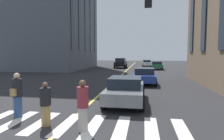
# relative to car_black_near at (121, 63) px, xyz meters

# --- Properties ---
(lane_centre_line) EXTENTS (80.00, 0.16, 0.01)m
(lane_centre_line) POSITION_rel_car_black_near_xyz_m (-12.99, -1.59, -0.96)
(lane_centre_line) COLOR #D8C64C
(lane_centre_line) RESTS_ON ground_plane
(crosswalk_marking) EXTENTS (2.40, 8.45, 0.01)m
(crosswalk_marking) POSITION_rel_car_black_near_xyz_m (-29.82, -1.59, -0.96)
(crosswalk_marking) COLOR silver
(crosswalk_marking) RESTS_ON ground_plane
(car_black_near) EXTENTS (4.70, 2.14, 1.88)m
(car_black_near) POSITION_rel_car_black_near_xyz_m (0.00, 0.00, 0.00)
(car_black_near) COLOR black
(car_black_near) RESTS_ON ground_plane
(car_blue_far) EXTENTS (4.40, 1.95, 1.37)m
(car_blue_far) POSITION_rel_car_black_near_xyz_m (-19.36, -4.37, -0.27)
(car_blue_far) COLOR navy
(car_blue_far) RESTS_ON ground_plane
(car_white_oncoming) EXTENTS (4.40, 1.95, 1.37)m
(car_white_oncoming) POSITION_rel_car_black_near_xyz_m (6.83, -4.95, -0.27)
(car_white_oncoming) COLOR silver
(car_white_oncoming) RESTS_ON ground_plane
(car_grey_parked_a) EXTENTS (4.40, 1.95, 1.37)m
(car_grey_parked_a) POSITION_rel_car_black_near_xyz_m (-26.36, -3.40, -0.27)
(car_grey_parked_a) COLOR slate
(car_grey_parked_a) RESTS_ON ground_plane
(car_green_parked_b) EXTENTS (4.40, 1.95, 1.37)m
(car_green_parked_b) POSITION_rel_car_black_near_xyz_m (-2.36, -6.49, -0.27)
(car_green_parked_b) COLOR #1E6038
(car_green_parked_b) RESTS_ON ground_plane
(pedestrian_near) EXTENTS (0.38, 0.38, 1.70)m
(pedestrian_near) POSITION_rel_car_black_near_xyz_m (-30.32, -2.37, -0.12)
(pedestrian_near) COLOR beige
(pedestrian_near) RESTS_ON ground_plane
(pedestrian_companion) EXTENTS (0.50, 0.38, 1.79)m
(pedestrian_companion) POSITION_rel_car_black_near_xyz_m (-29.40, 0.65, -0.07)
(pedestrian_companion) COLOR #2D4C7F
(pedestrian_companion) RESTS_ON ground_plane
(pedestrian_far) EXTENTS (0.38, 0.38, 1.55)m
(pedestrian_far) POSITION_rel_car_black_near_xyz_m (-30.06, -0.91, -0.20)
(pedestrian_far) COLOR #997F4C
(pedestrian_far) RESTS_ON ground_plane
(traffic_light_mast) EXTENTS (0.36, 4.59, 5.50)m
(traffic_light_mast) POSITION_rel_car_black_near_xyz_m (-27.89, -6.66, 2.95)
(traffic_light_mast) COLOR #595B60
(traffic_light_mast) RESTS_ON ground_plane
(building_left_near) EXTENTS (16.47, 11.06, 23.16)m
(building_left_near) POSITION_rel_car_black_near_xyz_m (-2.90, 11.37, 10.61)
(building_left_near) COLOR #565B66
(building_left_near) RESTS_ON ground_plane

